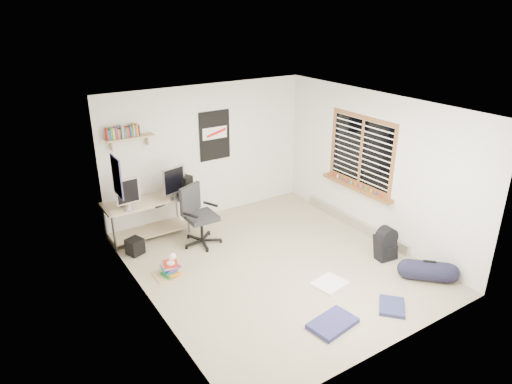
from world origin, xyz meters
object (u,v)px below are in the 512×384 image
desk (147,217)px  office_chair (201,217)px  backpack (385,247)px  duffel_bag (428,272)px  book_stack (169,266)px

desk → office_chair: 1.01m
backpack → duffel_bag: (0.05, -0.79, -0.06)m
duffel_bag → backpack: bearing=138.1°
office_chair → backpack: 3.04m
backpack → duffel_bag: 0.79m
office_chair → duffel_bag: bearing=-75.0°
desk → backpack: bearing=-33.3°
duffel_bag → book_stack: (-3.16, 2.18, 0.01)m
desk → duffel_bag: size_ratio=2.43×
office_chair → backpack: size_ratio=2.35×
backpack → duffel_bag: duffel_bag is taller
duffel_bag → desk: bearing=174.7°
office_chair → book_stack: 1.12m
office_chair → book_stack: office_chair is taller
desk → office_chair: bearing=-37.6°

